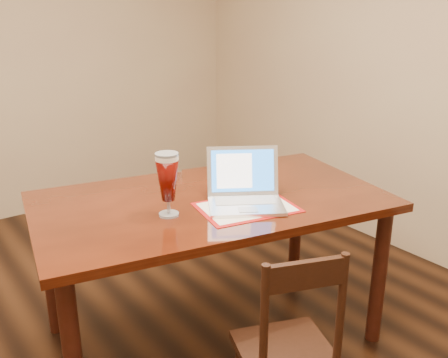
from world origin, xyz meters
TOP-DOWN VIEW (x-y plane):
  - room_shell at (0.00, 0.00)m, footprint 4.51×5.01m
  - dining_table at (0.47, 0.07)m, footprint 1.94×1.33m
  - dining_chair at (0.34, -0.67)m, footprint 0.49×0.48m

SIDE VIEW (x-z plane):
  - dining_chair at x=0.34m, z-range -0.03..0.88m
  - dining_table at x=0.47m, z-range 0.17..1.31m
  - room_shell at x=0.00m, z-range 0.41..3.11m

